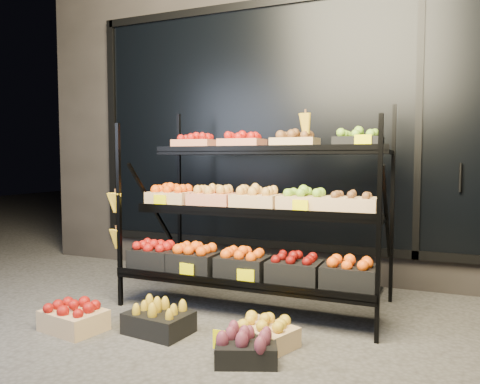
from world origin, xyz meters
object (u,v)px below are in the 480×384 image
at_px(floor_crate_left, 74,317).
at_px(floor_crate_midleft, 159,319).
at_px(display_rack, 253,211).
at_px(floor_crate_midright, 265,332).

xyz_separation_m(floor_crate_left, floor_crate_midleft, (0.58, 0.19, 0.00)).
distance_m(floor_crate_left, floor_crate_midleft, 0.61).
distance_m(display_rack, floor_crate_midright, 1.08).
height_order(display_rack, floor_crate_midleft, display_rack).
relative_size(display_rack, floor_crate_midleft, 4.69).
height_order(display_rack, floor_crate_midright, display_rack).
bearing_deg(floor_crate_midright, floor_crate_midleft, -152.29).
bearing_deg(floor_crate_midright, floor_crate_left, -147.01).
distance_m(floor_crate_midleft, floor_crate_midright, 0.76).
distance_m(floor_crate_left, floor_crate_midright, 1.37).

